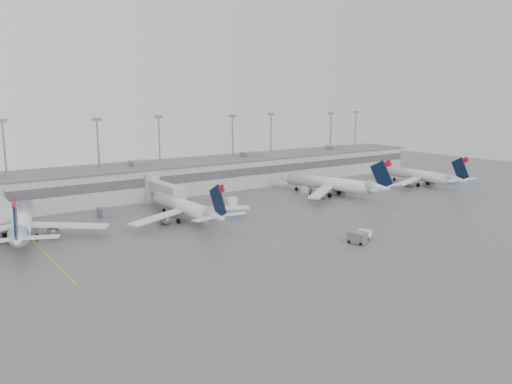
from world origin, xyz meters
TOP-DOWN VIEW (x-y plane):
  - ground at (0.00, 0.00)m, footprint 260.00×260.00m
  - terminal at (-0.01, 57.98)m, footprint 152.00×17.00m
  - light_masts at (0.00, 63.75)m, footprint 142.40×8.00m
  - jet_bridge_right at (-20.50, 45.72)m, footprint 4.00×17.20m
  - stand_markings at (-0.00, 24.00)m, footprint 105.25×40.00m
  - jet_far_left at (-53.87, 31.76)m, footprint 29.13×33.04m
  - jet_mid_left at (-23.22, 26.92)m, footprint 27.53×30.84m
  - jet_mid_right at (20.96, 28.96)m, footprint 29.20×33.14m
  - jet_far_right at (53.12, 24.78)m, footprint 27.58×31.00m
  - baggage_tug at (-2.95, -3.82)m, footprint 2.35×3.02m
  - baggage_cart at (-6.15, -5.02)m, footprint 2.61×3.53m
  - gse_uld_a at (-53.25, 35.75)m, footprint 2.76×2.24m
  - gse_uld_b at (-6.64, 35.36)m, footprint 2.62×1.76m
  - gse_uld_c at (18.62, 36.51)m, footprint 2.70×1.89m
  - gse_loader at (-35.85, 40.80)m, footprint 2.30×3.43m
  - cone_a at (-42.01, 30.27)m, footprint 0.38×0.38m
  - cone_b at (-20.59, 34.00)m, footprint 0.50×0.50m
  - cone_c at (18.86, 30.63)m, footprint 0.42×0.42m
  - cone_d at (53.28, 30.61)m, footprint 0.48×0.48m

SIDE VIEW (x-z plane):
  - ground at x=0.00m, z-range 0.00..0.00m
  - stand_markings at x=0.00m, z-range 0.00..0.01m
  - cone_a at x=-42.01m, z-range 0.00..0.60m
  - cone_c at x=18.86m, z-range 0.00..0.67m
  - cone_d at x=53.28m, z-range 0.00..0.76m
  - cone_b at x=-20.59m, z-range 0.00..0.79m
  - baggage_tug at x=-2.95m, z-range -0.19..1.53m
  - gse_uld_a at x=-53.25m, z-range 0.00..1.69m
  - gse_uld_c at x=18.62m, z-range 0.00..1.84m
  - gse_uld_b at x=-6.64m, z-range 0.00..1.84m
  - gse_loader at x=-35.85m, z-range 0.00..2.05m
  - baggage_cart at x=-6.15m, z-range 0.04..2.07m
  - jet_mid_left at x=-23.22m, z-range -1.89..8.09m
  - jet_far_right at x=53.12m, z-range -1.90..8.13m
  - jet_far_left at x=-53.87m, z-range -2.06..8.81m
  - jet_mid_right at x=20.96m, z-range -2.07..8.85m
  - jet_bridge_right at x=-20.50m, z-range 0.37..7.37m
  - terminal at x=-0.01m, z-range -0.55..8.90m
  - light_masts at x=0.00m, z-range 1.73..22.33m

